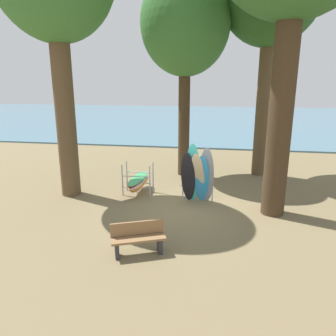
# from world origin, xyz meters

# --- Properties ---
(ground_plane) EXTENTS (80.00, 80.00, 0.00)m
(ground_plane) POSITION_xyz_m (0.00, 0.00, 0.00)
(ground_plane) COLOR brown
(lake_water) EXTENTS (80.00, 36.00, 0.10)m
(lake_water) POSITION_xyz_m (0.00, 28.48, 0.05)
(lake_water) COLOR #477084
(lake_water) RESTS_ON ground
(tree_far_left_back) EXTENTS (3.90, 3.90, 9.03)m
(tree_far_left_back) POSITION_xyz_m (-0.52, 4.36, 6.70)
(tree_far_left_back) COLOR #42301E
(tree_far_left_back) RESTS_ON ground
(leaning_board_pile) EXTENTS (1.27, 0.73, 2.29)m
(leaning_board_pile) POSITION_xyz_m (0.43, 0.67, 1.02)
(leaning_board_pile) COLOR black
(leaning_board_pile) RESTS_ON ground
(board_storage_rack) EXTENTS (1.15, 2.13, 1.25)m
(board_storage_rack) POSITION_xyz_m (-1.96, 1.30, 0.52)
(board_storage_rack) COLOR #9EA0A5
(board_storage_rack) RESTS_ON ground
(park_bench) EXTENTS (1.45, 0.92, 0.85)m
(park_bench) POSITION_xyz_m (-0.78, -3.20, 0.45)
(park_bench) COLOR #2D2D33
(park_bench) RESTS_ON ground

